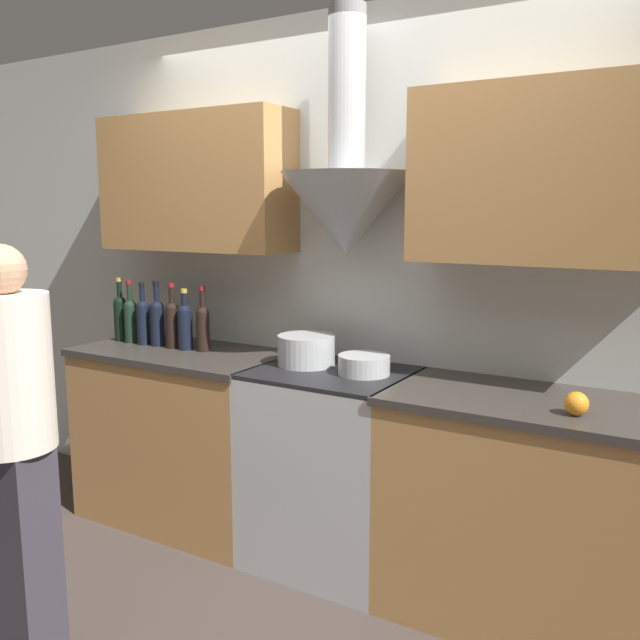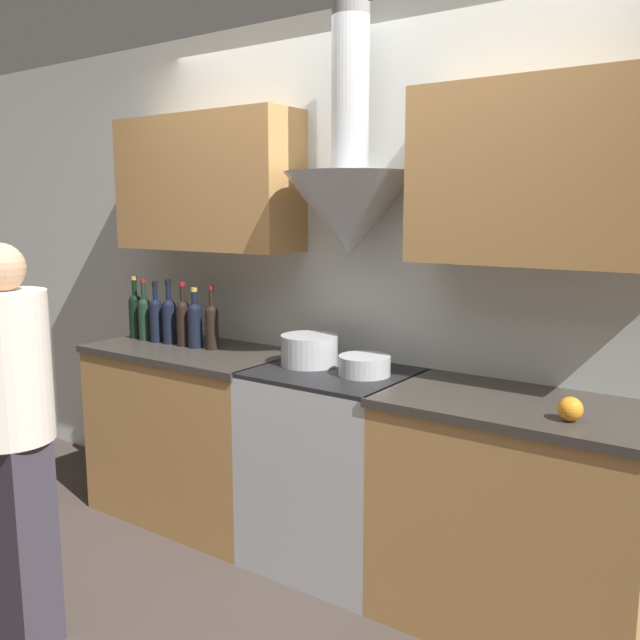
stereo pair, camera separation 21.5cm
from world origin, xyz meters
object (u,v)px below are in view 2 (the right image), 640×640
object	(u,v)px
wine_bottle_3	(169,318)
person_foreground_left	(12,429)
stove_range	(332,467)
wine_bottle_6	(212,324)
mixing_bowl	(364,365)
stock_pot	(310,350)
wine_bottle_0	(135,313)
wine_bottle_1	(145,316)
wine_bottle_5	(195,323)
orange_fruit	(570,409)
wine_bottle_2	(156,317)
wine_bottle_4	(183,320)

from	to	relation	value
wine_bottle_3	person_foreground_left	world-z (taller)	person_foreground_left
stove_range	wine_bottle_6	distance (m)	0.99
mixing_bowl	stock_pot	bearing A→B (deg)	175.77
wine_bottle_0	wine_bottle_1	bearing A→B (deg)	-7.89
wine_bottle_5	wine_bottle_6	xyz separation A→B (m)	(0.11, 0.02, -0.00)
wine_bottle_5	wine_bottle_1	bearing A→B (deg)	-179.01
wine_bottle_0	orange_fruit	world-z (taller)	wine_bottle_0
stove_range	wine_bottle_3	size ratio (longest dim) A/B	2.65
wine_bottle_1	stock_pot	distance (m)	1.13
mixing_bowl	person_foreground_left	size ratio (longest dim) A/B	0.15
wine_bottle_2	wine_bottle_3	distance (m)	0.09
wine_bottle_0	mixing_bowl	bearing A→B (deg)	-0.45
wine_bottle_2	person_foreground_left	world-z (taller)	person_foreground_left
wine_bottle_5	stock_pot	bearing A→B (deg)	1.36
wine_bottle_6	wine_bottle_3	bearing A→B (deg)	-177.20
wine_bottle_4	wine_bottle_5	bearing A→B (deg)	1.02
stove_range	wine_bottle_3	xyz separation A→B (m)	(-1.10, 0.02, 0.60)
wine_bottle_1	wine_bottle_2	bearing A→B (deg)	-2.88
wine_bottle_0	person_foreground_left	xyz separation A→B (m)	(0.73, -1.21, -0.22)
stove_range	wine_bottle_4	xyz separation A→B (m)	(-0.99, 0.02, 0.60)
wine_bottle_6	stock_pot	distance (m)	0.63
wine_bottle_5	wine_bottle_6	bearing A→B (deg)	8.28
wine_bottle_2	wine_bottle_4	bearing A→B (deg)	2.89
wine_bottle_1	orange_fruit	xyz separation A→B (m)	(2.38, -0.16, -0.09)
wine_bottle_6	wine_bottle_0	bearing A→B (deg)	-179.04
stock_pot	mixing_bowl	bearing A→B (deg)	-4.23
stock_pot	wine_bottle_6	bearing A→B (deg)	-179.85
wine_bottle_5	mixing_bowl	world-z (taller)	wine_bottle_5
wine_bottle_4	person_foreground_left	size ratio (longest dim) A/B	0.22
wine_bottle_3	wine_bottle_4	size ratio (longest dim) A/B	1.02
wine_bottle_4	wine_bottle_1	bearing A→B (deg)	-179.02
stove_range	wine_bottle_2	bearing A→B (deg)	179.51
wine_bottle_3	wine_bottle_6	size ratio (longest dim) A/B	1.04
wine_bottle_0	wine_bottle_2	distance (m)	0.19
wine_bottle_0	wine_bottle_4	size ratio (longest dim) A/B	1.03
wine_bottle_1	person_foreground_left	size ratio (longest dim) A/B	0.22
wine_bottle_3	wine_bottle_6	distance (m)	0.31
wine_bottle_5	wine_bottle_2	bearing A→B (deg)	-177.66
stock_pot	mixing_bowl	size ratio (longest dim) A/B	1.17
person_foreground_left	wine_bottle_1	bearing A→B (deg)	118.04
wine_bottle_0	wine_bottle_4	xyz separation A→B (m)	(0.40, -0.01, -0.00)
mixing_bowl	orange_fruit	bearing A→B (deg)	-9.50
wine_bottle_1	wine_bottle_2	size ratio (longest dim) A/B	1.02
mixing_bowl	wine_bottle_0	bearing A→B (deg)	179.55
wine_bottle_5	person_foreground_left	bearing A→B (deg)	-78.48
wine_bottle_1	wine_bottle_5	distance (m)	0.39
wine_bottle_5	stove_range	bearing A→B (deg)	-1.40
wine_bottle_1	person_foreground_left	distance (m)	1.37
wine_bottle_4	wine_bottle_5	distance (m)	0.09
stove_range	stock_pot	xyz separation A→B (m)	(-0.16, 0.04, 0.53)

